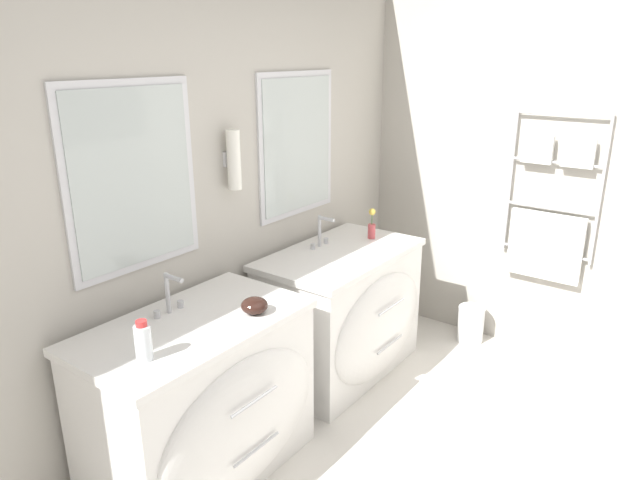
{
  "coord_description": "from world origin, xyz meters",
  "views": [
    {
      "loc": [
        -1.93,
        -0.37,
        2.01
      ],
      "look_at": [
        0.33,
        1.3,
        1.08
      ],
      "focal_mm": 32.0,
      "sensor_mm": 36.0,
      "label": 1
    }
  ],
  "objects_px": {
    "flower_vase": "(372,226)",
    "waste_bin": "(471,323)",
    "vanity_left": "(204,401)",
    "amenity_bowl": "(254,305)",
    "vanity_right": "(345,313)",
    "toiletry_bottle": "(143,342)"
  },
  "relations": [
    {
      "from": "flower_vase",
      "to": "waste_bin",
      "type": "bearing_deg",
      "value": -44.26
    },
    {
      "from": "vanity_left",
      "to": "amenity_bowl",
      "type": "bearing_deg",
      "value": -27.75
    },
    {
      "from": "vanity_left",
      "to": "amenity_bowl",
      "type": "distance_m",
      "value": 0.52
    },
    {
      "from": "vanity_right",
      "to": "toiletry_bottle",
      "type": "relative_size",
      "value": 6.27
    },
    {
      "from": "vanity_right",
      "to": "vanity_left",
      "type": "bearing_deg",
      "value": 180.0
    },
    {
      "from": "amenity_bowl",
      "to": "waste_bin",
      "type": "xyz_separation_m",
      "value": [
        1.85,
        -0.38,
        -0.73
      ]
    },
    {
      "from": "vanity_left",
      "to": "amenity_bowl",
      "type": "height_order",
      "value": "amenity_bowl"
    },
    {
      "from": "vanity_left",
      "to": "waste_bin",
      "type": "relative_size",
      "value": 4.1
    },
    {
      "from": "waste_bin",
      "to": "vanity_left",
      "type": "bearing_deg",
      "value": 166.38
    },
    {
      "from": "vanity_left",
      "to": "flower_vase",
      "type": "height_order",
      "value": "flower_vase"
    },
    {
      "from": "amenity_bowl",
      "to": "flower_vase",
      "type": "distance_m",
      "value": 1.31
    },
    {
      "from": "vanity_left",
      "to": "vanity_right",
      "type": "relative_size",
      "value": 1.0
    },
    {
      "from": "vanity_right",
      "to": "waste_bin",
      "type": "distance_m",
      "value": 1.05
    },
    {
      "from": "vanity_left",
      "to": "amenity_bowl",
      "type": "relative_size",
      "value": 8.44
    },
    {
      "from": "toiletry_bottle",
      "to": "vanity_left",
      "type": "bearing_deg",
      "value": 10.39
    },
    {
      "from": "amenity_bowl",
      "to": "toiletry_bottle",
      "type": "bearing_deg",
      "value": 173.85
    },
    {
      "from": "vanity_right",
      "to": "amenity_bowl",
      "type": "relative_size",
      "value": 8.44
    },
    {
      "from": "flower_vase",
      "to": "waste_bin",
      "type": "distance_m",
      "value": 1.08
    },
    {
      "from": "amenity_bowl",
      "to": "waste_bin",
      "type": "height_order",
      "value": "amenity_bowl"
    },
    {
      "from": "waste_bin",
      "to": "vanity_right",
      "type": "bearing_deg",
      "value": 150.17
    },
    {
      "from": "vanity_right",
      "to": "flower_vase",
      "type": "relative_size",
      "value": 5.32
    },
    {
      "from": "vanity_left",
      "to": "toiletry_bottle",
      "type": "xyz_separation_m",
      "value": [
        -0.34,
        -0.06,
        0.49
      ]
    }
  ]
}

